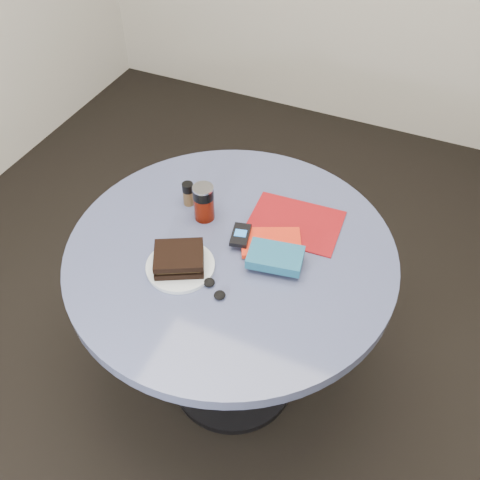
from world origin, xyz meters
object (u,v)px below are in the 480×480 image
at_px(pepper_grinder, 188,194).
at_px(red_book, 271,243).
at_px(table, 232,283).
at_px(plate, 180,266).
at_px(headphones, 214,289).
at_px(mp3_player, 241,235).
at_px(magazine, 295,223).
at_px(sandwich, 179,259).
at_px(soda_can, 204,203).
at_px(novel, 275,257).

height_order(pepper_grinder, red_book, pepper_grinder).
height_order(table, plate, plate).
xyz_separation_m(red_book, headphones, (-0.08, -0.23, -0.00)).
distance_m(pepper_grinder, mp3_player, 0.24).
bearing_deg(magazine, pepper_grinder, -175.07).
distance_m(magazine, red_book, 0.12).
relative_size(plate, pepper_grinder, 2.41).
height_order(sandwich, mp3_player, sandwich).
bearing_deg(red_book, pepper_grinder, 143.66).
distance_m(table, soda_can, 0.28).
bearing_deg(red_book, novel, -84.46).
height_order(red_book, mp3_player, mp3_player).
relative_size(plate, headphones, 2.18).
distance_m(table, magazine, 0.28).
bearing_deg(soda_can, novel, -19.86).
distance_m(plate, pepper_grinder, 0.28).
height_order(sandwich, pepper_grinder, pepper_grinder).
height_order(red_book, novel, novel).
bearing_deg(headphones, plate, 163.87).
xyz_separation_m(magazine, mp3_player, (-0.12, -0.14, 0.02)).
bearing_deg(sandwich, red_book, 42.28).
height_order(sandwich, soda_can, soda_can).
distance_m(soda_can, novel, 0.30).
relative_size(red_book, novel, 1.13).
relative_size(plate, novel, 1.27).
distance_m(table, plate, 0.24).
bearing_deg(novel, table, 166.90).
relative_size(magazine, mp3_player, 2.81).
bearing_deg(plate, soda_can, 98.33).
bearing_deg(mp3_player, plate, -124.45).
bearing_deg(table, magazine, 52.56).
bearing_deg(table, soda_can, 145.43).
xyz_separation_m(sandwich, pepper_grinder, (-0.11, 0.26, 0.00)).
relative_size(mp3_player, headphones, 1.10).
height_order(pepper_grinder, headphones, pepper_grinder).
xyz_separation_m(pepper_grinder, mp3_player, (0.22, -0.09, -0.01)).
height_order(plate, sandwich, sandwich).
relative_size(sandwich, magazine, 0.63).
height_order(soda_can, mp3_player, soda_can).
bearing_deg(mp3_player, pepper_grinder, 158.17).
distance_m(magazine, headphones, 0.37).
xyz_separation_m(plate, pepper_grinder, (-0.11, 0.26, 0.04)).
bearing_deg(sandwich, headphones, -16.08).
bearing_deg(novel, mp3_player, 149.92).
height_order(sandwich, red_book, sandwich).
height_order(magazine, mp3_player, mp3_player).
height_order(soda_can, pepper_grinder, soda_can).
xyz_separation_m(sandwich, mp3_player, (0.12, 0.17, -0.01)).
relative_size(pepper_grinder, magazine, 0.29).
relative_size(sandwich, headphones, 1.95).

